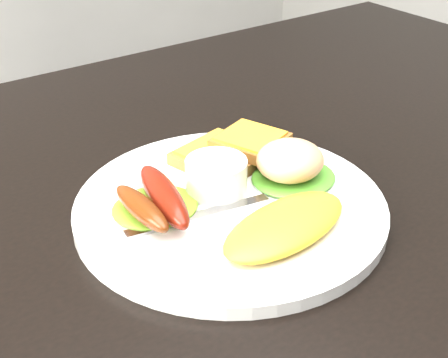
{
  "coord_description": "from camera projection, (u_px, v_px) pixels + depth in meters",
  "views": [
    {
      "loc": [
        -0.37,
        -0.44,
        1.08
      ],
      "look_at": [
        -0.07,
        -0.04,
        0.78
      ],
      "focal_mm": 50.0,
      "sensor_mm": 36.0,
      "label": 1
    }
  ],
  "objects": [
    {
      "name": "dining_table",
      "position": [
        258.0,
        186.0,
        0.67
      ],
      "size": [
        1.2,
        0.8,
        0.04
      ],
      "primitive_type": "cube",
      "color": "black",
      "rests_on": "ground"
    },
    {
      "name": "plate",
      "position": [
        230.0,
        207.0,
        0.59
      ],
      "size": [
        0.29,
        0.29,
        0.01
      ],
      "primitive_type": "cylinder",
      "color": "white",
      "rests_on": "dining_table"
    },
    {
      "name": "lettuce_left",
      "position": [
        155.0,
        207.0,
        0.57
      ],
      "size": [
        0.08,
        0.08,
        0.01
      ],
      "primitive_type": "ellipsoid",
      "rotation": [
        0.0,
        0.0,
        -0.03
      ],
      "color": "#4F881B",
      "rests_on": "plate"
    },
    {
      "name": "lettuce_right",
      "position": [
        293.0,
        177.0,
        0.61
      ],
      "size": [
        0.09,
        0.08,
        0.01
      ],
      "primitive_type": "ellipsoid",
      "rotation": [
        0.0,
        0.0,
        -0.06
      ],
      "color": "#368928",
      "rests_on": "plate"
    },
    {
      "name": "omelette",
      "position": [
        285.0,
        225.0,
        0.53
      ],
      "size": [
        0.15,
        0.08,
        0.02
      ],
      "primitive_type": "ellipsoid",
      "rotation": [
        0.0,
        0.0,
        0.15
      ],
      "color": "yellow",
      "rests_on": "plate"
    },
    {
      "name": "sausage_a",
      "position": [
        141.0,
        208.0,
        0.54
      ],
      "size": [
        0.02,
        0.08,
        0.02
      ],
      "primitive_type": "ellipsoid",
      "rotation": [
        0.0,
        0.0,
        0.0
      ],
      "color": "#642712",
      "rests_on": "lettuce_left"
    },
    {
      "name": "sausage_b",
      "position": [
        164.0,
        196.0,
        0.55
      ],
      "size": [
        0.05,
        0.11,
        0.03
      ],
      "primitive_type": "ellipsoid",
      "rotation": [
        0.0,
        0.0,
        -0.21
      ],
      "color": "#711102",
      "rests_on": "lettuce_left"
    },
    {
      "name": "ramekin",
      "position": [
        216.0,
        177.0,
        0.59
      ],
      "size": [
        0.08,
        0.08,
        0.03
      ],
      "primitive_type": "cylinder",
      "rotation": [
        0.0,
        0.0,
        -0.43
      ],
      "color": "white",
      "rests_on": "plate"
    },
    {
      "name": "toast_a",
      "position": [
        222.0,
        158.0,
        0.64
      ],
      "size": [
        0.1,
        0.1,
        0.01
      ],
      "primitive_type": "cube",
      "rotation": [
        0.0,
        0.0,
        0.24
      ],
      "color": "brown",
      "rests_on": "plate"
    },
    {
      "name": "toast_b",
      "position": [
        251.0,
        142.0,
        0.65
      ],
      "size": [
        0.08,
        0.08,
        0.01
      ],
      "primitive_type": "cube",
      "rotation": [
        0.0,
        0.0,
        0.35
      ],
      "color": "brown",
      "rests_on": "toast_a"
    },
    {
      "name": "potato_salad",
      "position": [
        290.0,
        160.0,
        0.6
      ],
      "size": [
        0.08,
        0.07,
        0.04
      ],
      "primitive_type": "ellipsoid",
      "rotation": [
        0.0,
        0.0,
        0.14
      ],
      "color": "beige",
      "rests_on": "lettuce_right"
    },
    {
      "name": "fork",
      "position": [
        199.0,
        216.0,
        0.56
      ],
      "size": [
        0.14,
        0.04,
        0.0
      ],
      "primitive_type": "cube",
      "rotation": [
        0.0,
        0.0,
        -0.18
      ],
      "color": "#ADAFB7",
      "rests_on": "plate"
    }
  ]
}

